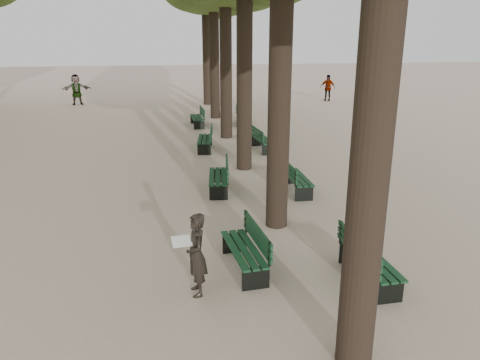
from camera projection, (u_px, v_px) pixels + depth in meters
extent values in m
plane|color=beige|center=(232.00, 295.00, 8.44)|extent=(120.00, 120.00, 0.00)
cylinder|color=#33261C|center=(376.00, 100.00, 5.63)|extent=(0.52, 0.52, 7.50)
cylinder|color=#33261C|center=(280.00, 69.00, 10.34)|extent=(0.52, 0.52, 7.50)
cylinder|color=#33261C|center=(244.00, 57.00, 15.05)|extent=(0.52, 0.52, 7.50)
cylinder|color=#33261C|center=(226.00, 51.00, 19.75)|extent=(0.52, 0.52, 7.50)
cylinder|color=#33261C|center=(214.00, 47.00, 24.46)|extent=(0.52, 0.52, 7.50)
cylinder|color=#33261C|center=(206.00, 44.00, 29.17)|extent=(0.52, 0.52, 7.50)
cube|color=black|center=(243.00, 259.00, 9.27)|extent=(0.72, 1.85, 0.45)
cube|color=#0D311B|center=(243.00, 249.00, 9.20)|extent=(0.74, 1.85, 0.04)
cube|color=#0D311B|center=(257.00, 235.00, 9.19)|extent=(0.24, 1.79, 0.40)
cube|color=black|center=(218.00, 184.00, 13.85)|extent=(0.70, 1.84, 0.45)
cube|color=#0D311B|center=(218.00, 176.00, 13.78)|extent=(0.72, 1.85, 0.04)
cube|color=#0D311B|center=(227.00, 168.00, 13.71)|extent=(0.22, 1.79, 0.40)
cube|color=black|center=(205.00, 145.00, 18.61)|extent=(0.73, 1.85, 0.45)
cube|color=#0D311B|center=(204.00, 139.00, 18.54)|extent=(0.75, 1.85, 0.04)
cube|color=#0D311B|center=(211.00, 132.00, 18.47)|extent=(0.25, 1.79, 0.40)
cube|color=black|center=(197.00, 122.00, 23.24)|extent=(0.61, 1.82, 0.45)
cube|color=#0D311B|center=(197.00, 117.00, 23.17)|extent=(0.63, 1.83, 0.04)
cube|color=#0D311B|center=(202.00, 112.00, 23.14)|extent=(0.13, 1.80, 0.40)
cube|color=black|center=(370.00, 270.00, 8.85)|extent=(0.61, 1.82, 0.45)
cube|color=#0D311B|center=(371.00, 259.00, 8.78)|extent=(0.63, 1.83, 0.04)
cube|color=#0D311B|center=(358.00, 248.00, 8.64)|extent=(0.13, 1.80, 0.40)
cube|color=black|center=(297.00, 185.00, 13.76)|extent=(0.55, 1.81, 0.45)
cube|color=#0D311B|center=(297.00, 177.00, 13.69)|extent=(0.57, 1.81, 0.04)
cube|color=#0D311B|center=(288.00, 169.00, 13.57)|extent=(0.07, 1.80, 0.40)
cube|color=black|center=(263.00, 145.00, 18.57)|extent=(0.70, 1.84, 0.45)
cube|color=#0D311B|center=(263.00, 139.00, 18.50)|extent=(0.72, 1.85, 0.04)
cube|color=#0D311B|center=(256.00, 133.00, 18.35)|extent=(0.22, 1.79, 0.40)
cube|color=black|center=(242.00, 120.00, 23.60)|extent=(0.73, 1.85, 0.45)
cube|color=#0D311B|center=(242.00, 116.00, 23.53)|extent=(0.75, 1.85, 0.04)
cube|color=#0D311B|center=(237.00, 111.00, 23.44)|extent=(0.25, 1.79, 0.40)
imported|color=black|center=(196.00, 255.00, 8.26)|extent=(0.39, 0.65, 1.54)
cube|color=white|center=(182.00, 241.00, 8.14)|extent=(0.37, 0.29, 0.12)
imported|color=#262628|center=(226.00, 89.00, 31.45)|extent=(0.48, 1.05, 1.56)
imported|color=#262628|center=(328.00, 88.00, 31.60)|extent=(1.05, 0.82, 1.74)
imported|color=#262628|center=(76.00, 90.00, 29.87)|extent=(1.83, 0.82, 1.93)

